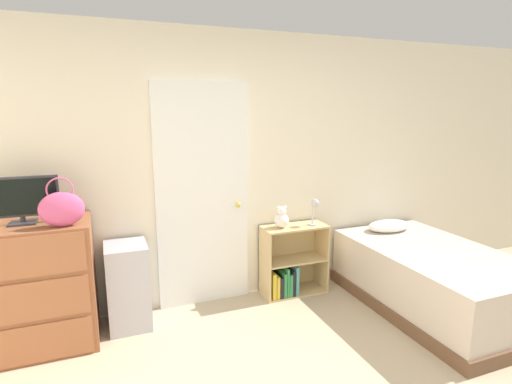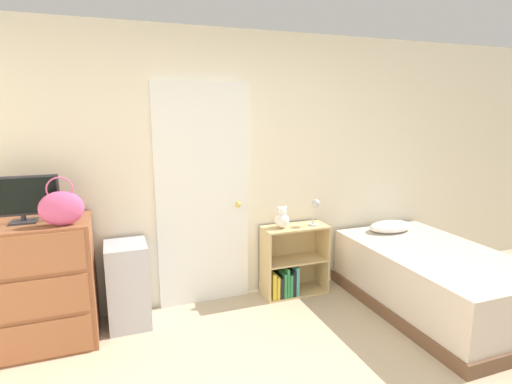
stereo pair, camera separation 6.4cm
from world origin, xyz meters
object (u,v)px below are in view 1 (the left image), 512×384
Objects in this scene: dresser at (36,287)px; bookshelf at (289,267)px; bed at (432,278)px; handbag at (62,209)px; tv at (20,199)px; desk_lamp at (315,207)px; teddy_bear at (282,218)px; storage_bin at (128,285)px.

dresser is 1.42× the size of bookshelf.
handbag is at bearing 171.65° from bed.
tv is at bearing 146.56° from dresser.
handbag is (0.25, -0.17, 0.63)m from dresser.
handbag is (0.28, -0.19, -0.05)m from tv.
handbag is 0.20× the size of bed.
tv reaches higher than desk_lamp.
dresser is at bearing 146.43° from handbag.
teddy_bear is (2.17, 0.10, -0.39)m from tv.
tv is 0.35m from handbag.
teddy_bear is (-0.09, -0.00, 0.52)m from bookshelf.
desk_lamp is at bearing 6.52° from handbag.
handbag is 1.94m from teddy_bear.
dresser is 1.91× the size of tv.
dresser is 0.70m from handbag.
bed is (0.87, -0.71, -0.61)m from desk_lamp.
teddy_bear is (2.14, 0.13, 0.30)m from dresser.
desk_lamp is at bearing -6.46° from teddy_bear.
teddy_bear is at bearing 148.35° from bed.
desk_lamp is at bearing 1.50° from tv.
teddy_bear is at bearing 3.41° from dresser.
teddy_bear is (1.89, 0.29, -0.34)m from handbag.
bookshelf is 0.53m from teddy_bear.
bed is at bearing -10.77° from tv.
bookshelf is at bearing 146.20° from bed.
bookshelf is 0.67m from desk_lamp.
storage_bin is 1.04× the size of bookshelf.
tv is 3.56m from bed.
teddy_bear reaches higher than bed.
handbag reaches higher than dresser.
storage_bin reaches higher than bed.
teddy_bear is 1.52m from bed.
bookshelf is at bearing 2.09° from storage_bin.
handbag is 0.52× the size of bookshelf.
dresser is at bearing -176.63° from bookshelf.
tv is 0.29× the size of bed.
bookshelf is 1.35m from bed.
dresser is 0.55× the size of bed.
desk_lamp is (2.23, 0.25, -0.24)m from handbag.
storage_bin is 1.88m from desk_lamp.
desk_lamp reaches higher than bed.
tv is 2.53m from desk_lamp.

